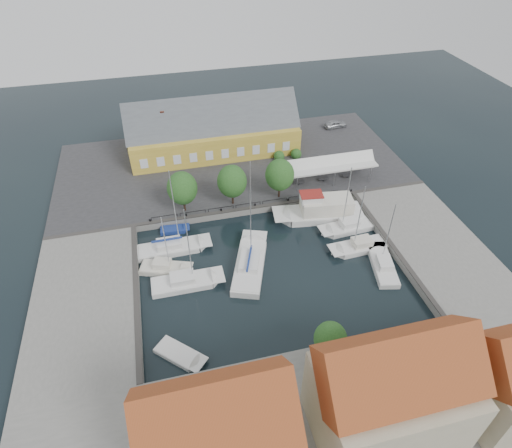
{
  "coord_description": "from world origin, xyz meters",
  "views": [
    {
      "loc": [
        -10.76,
        -37.53,
        38.52
      ],
      "look_at": [
        0.0,
        6.0,
        1.5
      ],
      "focal_mm": 30.0,
      "sensor_mm": 36.0,
      "label": 1
    }
  ],
  "objects_px": {
    "east_boat_c": "(383,266)",
    "east_boat_a": "(347,228)",
    "west_boat_b": "(165,269)",
    "car_silver": "(335,124)",
    "tent_canopy": "(331,165)",
    "car_red": "(184,185)",
    "west_boat_a": "(173,248)",
    "warehouse": "(210,132)",
    "trawler": "(322,211)",
    "launch_nw": "(175,230)",
    "launch_sw": "(180,355)",
    "east_boat_b": "(359,248)",
    "center_sailboat": "(250,265)",
    "west_boat_c": "(186,283)"
  },
  "relations": [
    {
      "from": "east_boat_c",
      "to": "east_boat_a",
      "type": "bearing_deg",
      "value": 100.12
    },
    {
      "from": "west_boat_b",
      "to": "car_silver",
      "type": "bearing_deg",
      "value": 40.49
    },
    {
      "from": "tent_canopy",
      "to": "east_boat_c",
      "type": "bearing_deg",
      "value": -90.58
    },
    {
      "from": "tent_canopy",
      "to": "car_red",
      "type": "height_order",
      "value": "tent_canopy"
    },
    {
      "from": "tent_canopy",
      "to": "west_boat_a",
      "type": "bearing_deg",
      "value": -159.87
    },
    {
      "from": "warehouse",
      "to": "east_boat_a",
      "type": "distance_m",
      "value": 29.29
    },
    {
      "from": "tent_canopy",
      "to": "west_boat_a",
      "type": "distance_m",
      "value": 27.36
    },
    {
      "from": "tent_canopy",
      "to": "trawler",
      "type": "relative_size",
      "value": 1.05
    },
    {
      "from": "launch_nw",
      "to": "west_boat_a",
      "type": "bearing_deg",
      "value": -98.43
    },
    {
      "from": "car_silver",
      "to": "west_boat_b",
      "type": "distance_m",
      "value": 45.29
    },
    {
      "from": "car_silver",
      "to": "west_boat_a",
      "type": "bearing_deg",
      "value": 122.12
    },
    {
      "from": "car_silver",
      "to": "east_boat_a",
      "type": "relative_size",
      "value": 0.39
    },
    {
      "from": "tent_canopy",
      "to": "launch_nw",
      "type": "bearing_deg",
      "value": -167.62
    },
    {
      "from": "west_boat_a",
      "to": "launch_sw",
      "type": "xyz_separation_m",
      "value": [
        -0.81,
        -16.27,
        -0.18
      ]
    },
    {
      "from": "east_boat_a",
      "to": "west_boat_b",
      "type": "distance_m",
      "value": 25.23
    },
    {
      "from": "car_silver",
      "to": "west_boat_a",
      "type": "relative_size",
      "value": 0.33
    },
    {
      "from": "car_red",
      "to": "west_boat_b",
      "type": "relative_size",
      "value": 0.46
    },
    {
      "from": "east_boat_a",
      "to": "trawler",
      "type": "bearing_deg",
      "value": 124.45
    },
    {
      "from": "west_boat_b",
      "to": "launch_nw",
      "type": "height_order",
      "value": "west_boat_b"
    },
    {
      "from": "tent_canopy",
      "to": "car_red",
      "type": "bearing_deg",
      "value": 172.44
    },
    {
      "from": "car_red",
      "to": "east_boat_a",
      "type": "relative_size",
      "value": 0.39
    },
    {
      "from": "tent_canopy",
      "to": "launch_nw",
      "type": "height_order",
      "value": "tent_canopy"
    },
    {
      "from": "tent_canopy",
      "to": "east_boat_b",
      "type": "bearing_deg",
      "value": -96.29
    },
    {
      "from": "car_red",
      "to": "launch_nw",
      "type": "height_order",
      "value": "car_red"
    },
    {
      "from": "tent_canopy",
      "to": "launch_sw",
      "type": "relative_size",
      "value": 2.54
    },
    {
      "from": "east_boat_c",
      "to": "warehouse",
      "type": "bearing_deg",
      "value": 116.55
    },
    {
      "from": "center_sailboat",
      "to": "launch_sw",
      "type": "bearing_deg",
      "value": -132.63
    },
    {
      "from": "tent_canopy",
      "to": "launch_sw",
      "type": "distance_m",
      "value": 36.88
    },
    {
      "from": "warehouse",
      "to": "launch_sw",
      "type": "height_order",
      "value": "warehouse"
    },
    {
      "from": "car_red",
      "to": "car_silver",
      "type": "bearing_deg",
      "value": 1.79
    },
    {
      "from": "car_silver",
      "to": "west_boat_b",
      "type": "height_order",
      "value": "west_boat_b"
    },
    {
      "from": "east_boat_c",
      "to": "west_boat_b",
      "type": "relative_size",
      "value": 1.09
    },
    {
      "from": "car_silver",
      "to": "center_sailboat",
      "type": "distance_m",
      "value": 39.41
    },
    {
      "from": "trawler",
      "to": "west_boat_a",
      "type": "xyz_separation_m",
      "value": [
        -21.43,
        -1.93,
        -0.75
      ]
    },
    {
      "from": "car_red",
      "to": "east_boat_c",
      "type": "relative_size",
      "value": 0.42
    },
    {
      "from": "west_boat_a",
      "to": "launch_nw",
      "type": "distance_m",
      "value": 3.92
    },
    {
      "from": "warehouse",
      "to": "car_red",
      "type": "relative_size",
      "value": 6.78
    },
    {
      "from": "tent_canopy",
      "to": "east_boat_c",
      "type": "relative_size",
      "value": 1.39
    },
    {
      "from": "center_sailboat",
      "to": "launch_sw",
      "type": "height_order",
      "value": "center_sailboat"
    },
    {
      "from": "west_boat_b",
      "to": "center_sailboat",
      "type": "bearing_deg",
      "value": -10.06
    },
    {
      "from": "car_silver",
      "to": "launch_sw",
      "type": "height_order",
      "value": "car_silver"
    },
    {
      "from": "car_silver",
      "to": "east_boat_a",
      "type": "xyz_separation_m",
      "value": [
        -9.27,
        -27.43,
        -1.46
      ]
    },
    {
      "from": "east_boat_a",
      "to": "west_boat_c",
      "type": "relative_size",
      "value": 0.92
    },
    {
      "from": "center_sailboat",
      "to": "east_boat_c",
      "type": "height_order",
      "value": "center_sailboat"
    },
    {
      "from": "car_red",
      "to": "trawler",
      "type": "bearing_deg",
      "value": -51.68
    },
    {
      "from": "west_boat_a",
      "to": "launch_nw",
      "type": "height_order",
      "value": "west_boat_a"
    },
    {
      "from": "east_boat_a",
      "to": "launch_sw",
      "type": "height_order",
      "value": "east_boat_a"
    },
    {
      "from": "east_boat_b",
      "to": "launch_sw",
      "type": "bearing_deg",
      "value": -156.77
    },
    {
      "from": "car_silver",
      "to": "east_boat_a",
      "type": "bearing_deg",
      "value": 155.54
    },
    {
      "from": "east_boat_b",
      "to": "tent_canopy",
      "type": "bearing_deg",
      "value": 83.71
    }
  ]
}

